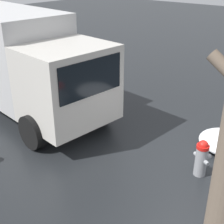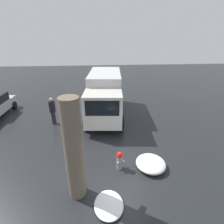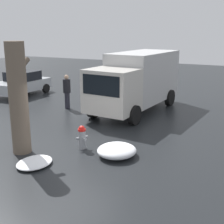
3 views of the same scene
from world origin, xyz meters
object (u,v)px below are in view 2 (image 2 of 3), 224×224
Objects in this scene: tree_trunk at (74,151)px; delivery_truck at (105,93)px; pedestrian at (52,110)px; fire_hydrant at (120,160)px.

tree_trunk is 0.57× the size of delivery_truck.
tree_trunk is at bearing -159.76° from pedestrian.
pedestrian is at bearing 25.51° from delivery_truck.
tree_trunk is at bearing 84.28° from delivery_truck.
delivery_truck reaches higher than fire_hydrant.
delivery_truck is (6.04, 0.35, 1.19)m from fire_hydrant.
tree_trunk reaches higher than fire_hydrant.
fire_hydrant is at bearing -55.41° from tree_trunk.
pedestrian is at bearing 156.62° from fire_hydrant.
fire_hydrant is 2.58m from tree_trunk.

